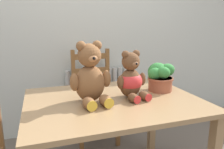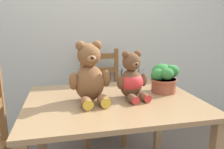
{
  "view_description": "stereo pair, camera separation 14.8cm",
  "coord_description": "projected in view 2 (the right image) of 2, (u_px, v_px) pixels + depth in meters",
  "views": [
    {
      "loc": [
        -0.47,
        -0.91,
        1.24
      ],
      "look_at": [
        -0.01,
        0.46,
        0.91
      ],
      "focal_mm": 35.0,
      "sensor_mm": 36.0,
      "label": 1
    },
    {
      "loc": [
        -0.32,
        -0.95,
        1.24
      ],
      "look_at": [
        -0.01,
        0.46,
        0.91
      ],
      "focal_mm": 35.0,
      "sensor_mm": 36.0,
      "label": 2
    }
  ],
  "objects": [
    {
      "name": "dining_table",
      "position": [
        113.0,
        113.0,
        1.53
      ],
      "size": [
        1.18,
        0.9,
        0.74
      ],
      "color": "#9E7A51",
      "rests_on": "ground_plane"
    },
    {
      "name": "teddy_bear_right",
      "position": [
        132.0,
        79.0,
        1.51
      ],
      "size": [
        0.24,
        0.26,
        0.33
      ],
      "rotation": [
        0.0,
        0.0,
        3.33
      ],
      "color": "brown",
      "rests_on": "dining_table"
    },
    {
      "name": "potted_plant",
      "position": [
        164.0,
        77.0,
        1.66
      ],
      "size": [
        0.23,
        0.23,
        0.21
      ],
      "color": "#9E5138",
      "rests_on": "dining_table"
    },
    {
      "name": "wall_back",
      "position": [
        91.0,
        19.0,
        2.45
      ],
      "size": [
        8.0,
        0.04,
        2.6
      ],
      "primitive_type": "cube",
      "color": "silver",
      "rests_on": "ground_plane"
    },
    {
      "name": "teddy_bear_left",
      "position": [
        90.0,
        76.0,
        1.43
      ],
      "size": [
        0.28,
        0.29,
        0.4
      ],
      "rotation": [
        0.0,
        0.0,
        3.26
      ],
      "color": "brown",
      "rests_on": "dining_table"
    },
    {
      "name": "wooden_chair_behind",
      "position": [
        102.0,
        97.0,
        2.37
      ],
      "size": [
        0.43,
        0.4,
        0.98
      ],
      "rotation": [
        0.0,
        0.0,
        3.14
      ],
      "color": "brown",
      "rests_on": "ground_plane"
    },
    {
      "name": "radiator",
      "position": [
        110.0,
        101.0,
        2.65
      ],
      "size": [
        0.84,
        0.1,
        0.74
      ],
      "color": "beige",
      "rests_on": "ground_plane"
    }
  ]
}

